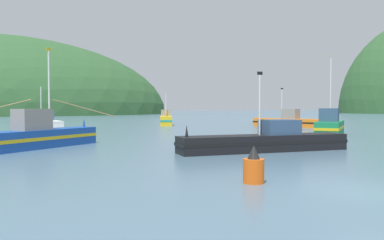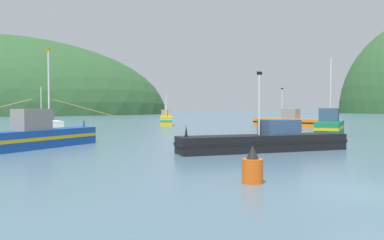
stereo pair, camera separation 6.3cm
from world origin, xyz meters
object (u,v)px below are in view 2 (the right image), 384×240
(fishing_boat_green, at_px, (330,126))
(fishing_boat_yellow, at_px, (166,120))
(fishing_boat_white, at_px, (43,124))
(fishing_boat_blue, at_px, (42,135))
(fishing_boat_orange, at_px, (288,121))
(channel_buoy, at_px, (253,168))
(fishing_boat_black, at_px, (266,141))

(fishing_boat_green, xyz_separation_m, fishing_boat_yellow, (-13.56, 23.94, -0.04))
(fishing_boat_white, xyz_separation_m, fishing_boat_yellow, (15.61, 11.70, 0.07))
(fishing_boat_blue, xyz_separation_m, fishing_boat_yellow, (11.64, 30.54, 0.01))
(fishing_boat_orange, height_order, fishing_boat_blue, fishing_boat_blue)
(fishing_boat_blue, bearing_deg, fishing_boat_orange, -13.35)
(fishing_boat_green, bearing_deg, channel_buoy, 179.51)
(fishing_boat_orange, distance_m, fishing_boat_blue, 36.50)
(fishing_boat_black, bearing_deg, fishing_boat_yellow, -94.60)
(fishing_boat_yellow, bearing_deg, fishing_boat_white, -47.59)
(fishing_boat_white, distance_m, fishing_boat_green, 31.63)
(fishing_boat_green, height_order, channel_buoy, fishing_boat_green)
(fishing_boat_black, height_order, fishing_boat_green, fishing_boat_green)
(fishing_boat_black, xyz_separation_m, fishing_boat_orange, (13.95, 27.68, 0.14))
(fishing_boat_orange, bearing_deg, fishing_boat_blue, 89.66)
(fishing_boat_white, xyz_separation_m, fishing_boat_green, (29.17, -12.24, 0.10))
(fishing_boat_orange, height_order, fishing_boat_yellow, fishing_boat_orange)
(channel_buoy, bearing_deg, fishing_boat_yellow, 88.24)
(fishing_boat_white, bearing_deg, fishing_boat_yellow, -74.06)
(fishing_boat_yellow, distance_m, channel_buoy, 44.41)
(fishing_boat_black, relative_size, fishing_boat_yellow, 1.55)
(fishing_boat_black, xyz_separation_m, fishing_boat_blue, (-14.32, 4.60, 0.21))
(fishing_boat_black, distance_m, fishing_boat_green, 15.62)
(fishing_boat_orange, relative_size, fishing_boat_blue, 1.16)
(fishing_boat_black, xyz_separation_m, channel_buoy, (-4.04, -9.25, -0.08))
(fishing_boat_orange, relative_size, fishing_boat_yellow, 1.24)
(fishing_boat_yellow, bearing_deg, fishing_boat_black, 9.91)
(fishing_boat_orange, xyz_separation_m, fishing_boat_green, (-3.07, -16.48, 0.12))
(fishing_boat_orange, xyz_separation_m, channel_buoy, (-18.00, -36.93, -0.22))
(fishing_boat_black, bearing_deg, fishing_boat_white, -61.00)
(fishing_boat_blue, xyz_separation_m, channel_buoy, (10.28, -13.85, -0.30))
(fishing_boat_white, relative_size, fishing_boat_yellow, 2.21)
(channel_buoy, bearing_deg, fishing_boat_green, 53.87)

